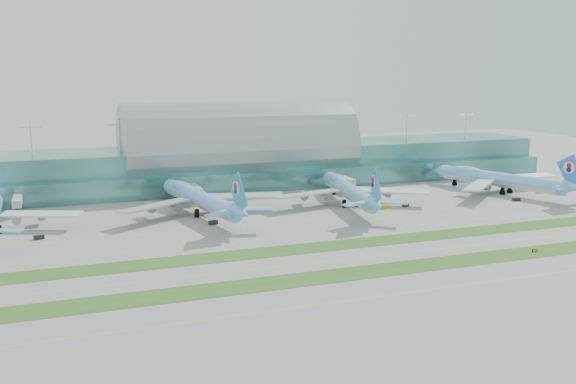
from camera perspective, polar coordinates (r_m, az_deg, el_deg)
name	(u,v)px	position (r m, az deg, el deg)	size (l,w,h in m)	color
ground	(344,246)	(219.22, 4.99, -4.83)	(700.00, 700.00, 0.00)	gray
terminal	(239,157)	(335.16, -4.37, 3.09)	(340.00, 69.10, 36.00)	#3D7A75
grass_strip_near	(384,270)	(195.32, 8.51, -6.86)	(420.00, 12.00, 0.08)	#2D591E
grass_strip_far	(341,245)	(220.96, 4.77, -4.69)	(420.00, 12.00, 0.08)	#2D591E
taxiline_a	(419,291)	(179.00, 11.60, -8.63)	(420.00, 0.35, 0.01)	yellow
taxiline_b	(363,257)	(207.15, 6.64, -5.79)	(420.00, 0.35, 0.01)	yellow
taxiline_c	(323,234)	(235.06, 3.13, -3.73)	(420.00, 0.35, 0.01)	yellow
taxiline_d	(301,221)	(254.80, 1.17, -2.58)	(420.00, 0.35, 0.01)	yellow
airliner_b	(199,198)	(267.75, -7.89, -0.49)	(71.54, 82.15, 22.72)	#70B6F8
airliner_c	(349,189)	(284.95, 5.40, 0.22)	(70.85, 81.21, 22.41)	#66C2E2
airliner_d	(498,178)	(329.37, 18.18, 1.16)	(68.13, 79.27, 22.56)	#71C1F8
gse_b	(39,237)	(243.58, -21.27, -3.77)	(3.57, 1.58, 1.53)	black
gse_c	(213,223)	(250.26, -6.67, -2.71)	(3.37, 1.93, 1.58)	black
gse_d	(228,215)	(263.81, -5.40, -2.01)	(3.32, 1.86, 1.38)	black
gse_e	(384,207)	(279.75, 8.52, -1.32)	(3.51, 1.65, 1.61)	orange
gse_f	(406,205)	(285.43, 10.41, -1.14)	(3.06, 1.70, 1.60)	black
gse_g	(516,199)	(311.53, 19.63, -0.62)	(3.34, 1.77, 1.44)	black
gse_h	(539,191)	(336.15, 21.43, 0.07)	(3.45, 1.90, 1.59)	black
taxiway_sign_east	(535,250)	(226.80, 21.10, -4.87)	(2.38, 0.55, 1.00)	black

